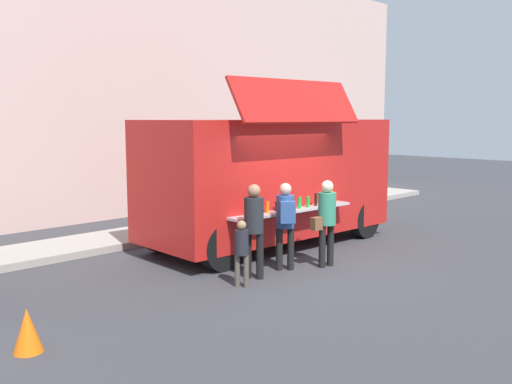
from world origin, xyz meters
TOP-DOWN VIEW (x-y plane):
  - ground_plane at (0.00, 0.00)m, footprint 60.00×60.00m
  - curb_strip at (-3.28, 4.48)m, footprint 28.00×1.60m
  - building_behind at (-2.28, 8.38)m, footprint 32.00×2.40m
  - food_truck_main at (0.72, 1.86)m, footprint 5.87×3.00m
  - traffic_cone_orange at (-5.64, -0.14)m, footprint 0.36×0.36m
  - trash_bin at (4.93, 4.18)m, footprint 0.60×0.60m
  - customer_front_ordering at (0.10, -0.22)m, footprint 0.55×0.34m
  - customer_mid_with_backpack at (-0.65, 0.14)m, footprint 0.49×0.52m
  - customer_rear_waiting at (-1.44, 0.18)m, footprint 0.34×0.34m
  - child_near_queue at (-1.95, -0.04)m, footprint 0.23×0.23m

SIDE VIEW (x-z plane):
  - ground_plane at x=0.00m, z-range 0.00..0.00m
  - curb_strip at x=-3.28m, z-range 0.00..0.15m
  - traffic_cone_orange at x=-5.64m, z-range 0.00..0.55m
  - trash_bin at x=4.93m, z-range 0.00..0.95m
  - child_near_queue at x=-1.95m, z-range 0.11..1.25m
  - customer_front_ordering at x=0.10m, z-range 0.15..1.81m
  - customer_mid_with_backpack at x=-0.65m, z-range 0.18..1.82m
  - customer_rear_waiting at x=-1.44m, z-range 0.16..1.85m
  - food_truck_main at x=0.72m, z-range -0.26..3.32m
  - building_behind at x=-2.28m, z-range 0.00..7.70m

